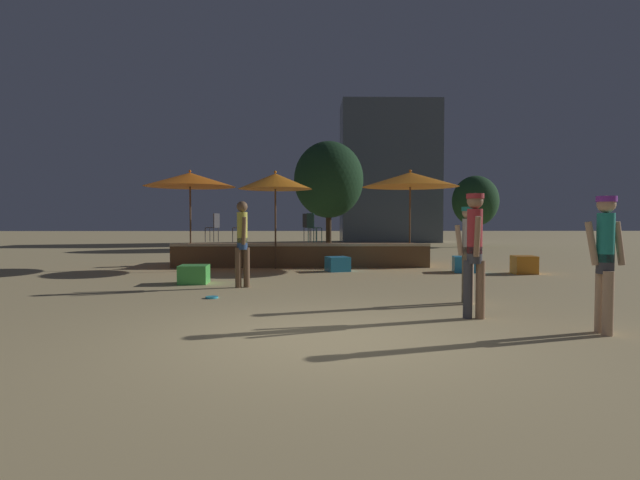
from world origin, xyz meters
The scene contains 21 objects.
ground_plane centered at (0.00, 0.00, 0.00)m, with size 120.00×120.00×0.00m, color tan.
wooden_deck centered at (-0.51, 9.84, 0.32)m, with size 7.63×2.31×0.72m.
patio_umbrella_0 centered at (-1.23, 8.52, 2.52)m, with size 2.13×2.13×2.83m.
patio_umbrella_1 centered at (2.74, 8.95, 2.61)m, with size 2.85×2.85×2.91m.
patio_umbrella_2 centered at (-3.75, 8.83, 2.59)m, with size 2.64×2.64×2.87m.
cube_seat_0 centered at (0.52, 7.76, 0.20)m, with size 0.71×0.71×0.40m.
cube_seat_1 centered at (3.93, 7.46, 0.21)m, with size 0.67×0.67×0.42m.
cube_seat_2 centered at (-2.80, 5.16, 0.20)m, with size 0.64×0.64×0.41m.
cube_seat_3 centered at (5.38, 7.06, 0.23)m, with size 0.60×0.60×0.47m.
person_0 centered at (-1.64, 4.49, 0.99)m, with size 0.30×0.53×1.79m.
person_1 centered at (2.11, 1.13, 1.02)m, with size 0.30×0.54×1.78m.
person_2 centered at (2.43, 2.43, 0.90)m, with size 0.44×0.29×1.63m.
person_3 centered at (3.39, 0.15, 0.95)m, with size 0.50×0.30×1.70m.
bistro_chair_0 centered at (-0.30, 10.43, 1.26)m, with size 0.48×0.48×0.90m.
bistro_chair_1 centered at (-2.37, 9.70, 1.26)m, with size 0.47×0.47×0.90m.
bistro_chair_2 centered at (-3.28, 9.98, 1.26)m, with size 0.43×0.43×0.90m.
bistro_chair_3 centered at (-0.16, 9.46, 1.26)m, with size 0.48×0.47×0.90m.
frisbee_disc centered at (-1.99, 3.05, 0.02)m, with size 0.23×0.23×0.03m.
background_tree_0 centered at (0.68, 19.44, 3.45)m, with size 3.51×3.51×5.39m.
background_tree_1 centered at (8.45, 20.29, 2.41)m, with size 2.41×2.41×3.75m.
distant_building centered at (4.86, 26.57, 4.48)m, with size 6.24×3.37×8.96m.
Camera 1 is at (-0.20, -5.87, 1.40)m, focal length 28.00 mm.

